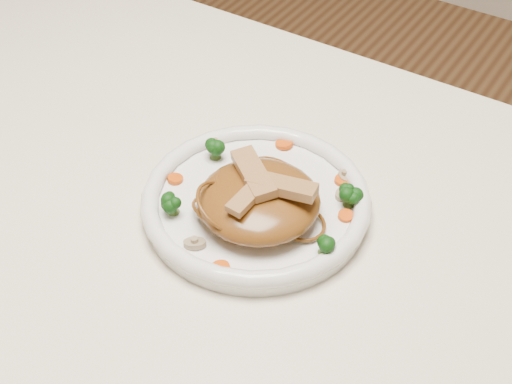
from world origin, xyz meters
The scene contains 19 objects.
table centered at (0.00, 0.00, 0.65)m, with size 1.20×0.80×0.75m.
plate centered at (0.03, 0.05, 0.76)m, with size 0.25×0.25×0.02m, color white.
noodle_mound centered at (0.04, 0.03, 0.79)m, with size 0.13×0.13×0.04m, color brown.
chicken_a centered at (0.07, 0.04, 0.82)m, with size 0.07×0.02×0.01m, color tan.
chicken_b centered at (0.03, 0.04, 0.82)m, with size 0.08×0.03×0.01m, color tan.
chicken_c centered at (0.05, 0.01, 0.81)m, with size 0.06×0.02×0.01m, color tan.
broccoli_0 centered at (0.12, 0.10, 0.78)m, with size 0.03×0.03×0.03m, color #0F440E, non-canonical shape.
broccoli_1 centered at (-0.05, 0.08, 0.78)m, with size 0.03×0.03×0.03m, color #0F440E, non-canonical shape.
broccoli_2 centered at (-0.04, -0.02, 0.78)m, with size 0.02×0.02×0.03m, color #0F440E, non-canonical shape.
broccoli_3 centered at (0.13, 0.02, 0.78)m, with size 0.03×0.03×0.03m, color #0F440E, non-canonical shape.
carrot_0 centered at (0.10, 0.13, 0.77)m, with size 0.02×0.02×0.01m, color #D14C07.
carrot_1 centered at (-0.07, 0.02, 0.77)m, with size 0.02×0.02×0.01m, color #D14C07.
carrot_2 centered at (0.13, 0.08, 0.77)m, with size 0.02×0.02×0.01m, color #D14C07.
carrot_3 centered at (0.01, 0.15, 0.77)m, with size 0.02×0.02×0.01m, color #D14C07.
carrot_4 centered at (0.05, -0.06, 0.77)m, with size 0.02×0.02×0.01m, color #D14C07.
mushroom_0 centered at (0.01, -0.05, 0.77)m, with size 0.02×0.02×0.01m, color tan.
mushroom_1 centered at (0.11, 0.11, 0.77)m, with size 0.03×0.03×0.01m, color tan.
mushroom_2 centered at (-0.06, 0.10, 0.77)m, with size 0.03×0.03×0.01m, color tan.
mushroom_3 centered at (0.09, 0.13, 0.77)m, with size 0.02×0.02×0.01m, color tan.
Camera 1 is at (0.35, -0.45, 1.33)m, focal length 51.60 mm.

